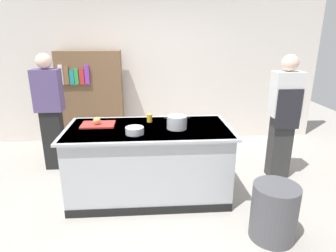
{
  "coord_description": "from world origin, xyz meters",
  "views": [
    {
      "loc": [
        0.01,
        -3.25,
        1.97
      ],
      "look_at": [
        0.25,
        0.2,
        0.85
      ],
      "focal_mm": 30.53,
      "sensor_mm": 36.0,
      "label": 1
    }
  ],
  "objects_px": {
    "mixing_bowl": "(135,131)",
    "person_chef": "(284,115)",
    "onion": "(97,121)",
    "person_guest": "(50,110)",
    "juice_cup": "(150,118)",
    "trash_bin": "(274,212)",
    "stock_pot": "(177,122)",
    "bookshelf": "(91,100)"
  },
  "relations": [
    {
      "from": "onion",
      "to": "bookshelf",
      "type": "distance_m",
      "value": 1.73
    },
    {
      "from": "juice_cup",
      "to": "person_chef",
      "type": "xyz_separation_m",
      "value": [
        1.83,
        0.15,
        -0.04
      ]
    },
    {
      "from": "person_chef",
      "to": "juice_cup",
      "type": "bearing_deg",
      "value": 87.18
    },
    {
      "from": "stock_pot",
      "to": "juice_cup",
      "type": "bearing_deg",
      "value": 138.1
    },
    {
      "from": "onion",
      "to": "person_guest",
      "type": "height_order",
      "value": "person_guest"
    },
    {
      "from": "person_chef",
      "to": "person_guest",
      "type": "bearing_deg",
      "value": 73.66
    },
    {
      "from": "mixing_bowl",
      "to": "person_chef",
      "type": "bearing_deg",
      "value": 16.69
    },
    {
      "from": "stock_pot",
      "to": "person_guest",
      "type": "xyz_separation_m",
      "value": [
        -1.76,
        0.94,
        -0.07
      ]
    },
    {
      "from": "mixing_bowl",
      "to": "bookshelf",
      "type": "relative_size",
      "value": 0.12
    },
    {
      "from": "stock_pot",
      "to": "bookshelf",
      "type": "bearing_deg",
      "value": 125.87
    },
    {
      "from": "onion",
      "to": "person_chef",
      "type": "distance_m",
      "value": 2.49
    },
    {
      "from": "onion",
      "to": "person_guest",
      "type": "xyz_separation_m",
      "value": [
        -0.8,
        0.78,
        -0.05
      ]
    },
    {
      "from": "onion",
      "to": "trash_bin",
      "type": "height_order",
      "value": "onion"
    },
    {
      "from": "onion",
      "to": "mixing_bowl",
      "type": "height_order",
      "value": "onion"
    },
    {
      "from": "onion",
      "to": "person_guest",
      "type": "relative_size",
      "value": 0.05
    },
    {
      "from": "stock_pot",
      "to": "bookshelf",
      "type": "height_order",
      "value": "bookshelf"
    },
    {
      "from": "onion",
      "to": "person_chef",
      "type": "bearing_deg",
      "value": 6.34
    },
    {
      "from": "trash_bin",
      "to": "bookshelf",
      "type": "height_order",
      "value": "bookshelf"
    },
    {
      "from": "person_guest",
      "to": "mixing_bowl",
      "type": "bearing_deg",
      "value": 39.07
    },
    {
      "from": "person_chef",
      "to": "bookshelf",
      "type": "xyz_separation_m",
      "value": [
        -2.85,
        1.41,
        -0.06
      ]
    },
    {
      "from": "person_guest",
      "to": "bookshelf",
      "type": "relative_size",
      "value": 1.01
    },
    {
      "from": "juice_cup",
      "to": "person_chef",
      "type": "relative_size",
      "value": 0.06
    },
    {
      "from": "bookshelf",
      "to": "mixing_bowl",
      "type": "bearing_deg",
      "value": -67.13
    },
    {
      "from": "stock_pot",
      "to": "trash_bin",
      "type": "relative_size",
      "value": 0.52
    },
    {
      "from": "mixing_bowl",
      "to": "juice_cup",
      "type": "height_order",
      "value": "juice_cup"
    },
    {
      "from": "onion",
      "to": "trash_bin",
      "type": "relative_size",
      "value": 0.16
    },
    {
      "from": "bookshelf",
      "to": "onion",
      "type": "bearing_deg",
      "value": -77.29
    },
    {
      "from": "person_chef",
      "to": "person_guest",
      "type": "height_order",
      "value": "same"
    },
    {
      "from": "juice_cup",
      "to": "trash_bin",
      "type": "bearing_deg",
      "value": -43.3
    },
    {
      "from": "juice_cup",
      "to": "trash_bin",
      "type": "xyz_separation_m",
      "value": [
        1.21,
        -1.14,
        -0.66
      ]
    },
    {
      "from": "onion",
      "to": "bookshelf",
      "type": "bearing_deg",
      "value": 102.71
    },
    {
      "from": "onion",
      "to": "mixing_bowl",
      "type": "relative_size",
      "value": 0.44
    },
    {
      "from": "mixing_bowl",
      "to": "bookshelf",
      "type": "distance_m",
      "value": 2.19
    },
    {
      "from": "stock_pot",
      "to": "trash_bin",
      "type": "bearing_deg",
      "value": -43.79
    },
    {
      "from": "juice_cup",
      "to": "mixing_bowl",
      "type": "bearing_deg",
      "value": -111.0
    },
    {
      "from": "onion",
      "to": "person_guest",
      "type": "distance_m",
      "value": 1.12
    },
    {
      "from": "stock_pot",
      "to": "trash_bin",
      "type": "height_order",
      "value": "stock_pot"
    },
    {
      "from": "mixing_bowl",
      "to": "person_chef",
      "type": "height_order",
      "value": "person_chef"
    },
    {
      "from": "juice_cup",
      "to": "person_chef",
      "type": "bearing_deg",
      "value": 4.81
    },
    {
      "from": "stock_pot",
      "to": "person_chef",
      "type": "distance_m",
      "value": 1.58
    },
    {
      "from": "mixing_bowl",
      "to": "trash_bin",
      "type": "distance_m",
      "value": 1.67
    },
    {
      "from": "trash_bin",
      "to": "mixing_bowl",
      "type": "bearing_deg",
      "value": 153.37
    }
  ]
}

